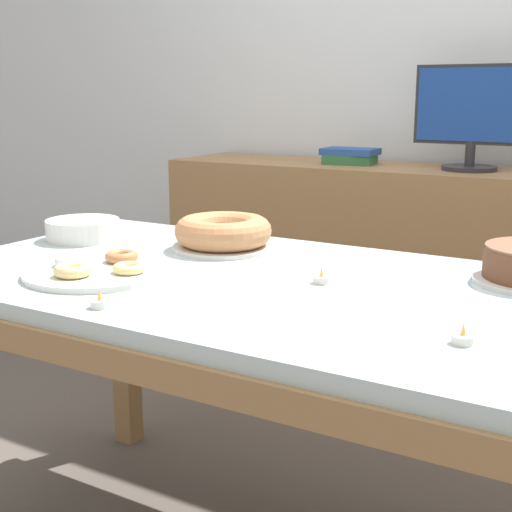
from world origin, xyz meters
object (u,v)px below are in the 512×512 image
Objects in this scene: cake_golden_bundt at (223,233)px; plate_stack at (83,230)px; pastry_platter at (96,270)px; tealight_near_front at (100,303)px; computer_monitor at (472,118)px; tealight_centre at (463,338)px; tealight_left_edge at (322,279)px; book_stack at (350,156)px.

cake_golden_bundt is 0.43m from plate_stack.
tealight_near_front is (0.19, -0.19, -0.00)m from pastry_platter.
computer_monitor is 10.60× the size of tealight_centre.
cake_golden_bundt is 0.58m from tealight_near_front.
computer_monitor is 1.56m from tealight_centre.
computer_monitor is 2.02× the size of plate_stack.
tealight_left_edge is 0.49m from tealight_near_front.
computer_monitor is at bearing 55.33° from plate_stack.
tealight_near_front is (0.17, -1.64, -0.16)m from book_stack.
book_stack is 1.66m from tealight_near_front.
computer_monitor is at bearing 89.92° from tealight_left_edge.
plate_stack reaches higher than pastry_platter.
plate_stack is (-0.42, -0.10, -0.01)m from cake_golden_bundt.
tealight_centre is (1.18, -0.32, -0.02)m from plate_stack.
cake_golden_bundt is 0.42m from tealight_left_edge.
tealight_near_front is (0.50, -0.48, -0.02)m from plate_stack.
computer_monitor reaches higher than plate_stack.
tealight_left_edge is 1.00× the size of tealight_centre.
computer_monitor is 1.29m from tealight_left_edge.
plate_stack is (-0.80, -1.16, -0.30)m from computer_monitor.
cake_golden_bundt is at bearing 151.02° from tealight_centre.
computer_monitor reaches higher than book_stack.
pastry_platter is 8.46× the size of tealight_left_edge.
plate_stack is at bearing 164.68° from tealight_centre.
tealight_centre is at bearing -15.32° from plate_stack.
pastry_platter is at bearing 177.61° from tealight_centre.
cake_golden_bundt reaches higher than tealight_centre.
tealight_near_front is at bearing -81.84° from cake_golden_bundt.
computer_monitor is 1.44m from plate_stack.
tealight_near_front is at bearing -43.54° from plate_stack.
plate_stack is at bearing 173.82° from tealight_left_edge.
book_stack is 1.04× the size of plate_stack.
plate_stack is at bearing 136.46° from tealight_near_front.
computer_monitor is at bearing 104.15° from tealight_centre.
book_stack is 0.80× the size of cake_golden_bundt.
computer_monitor is 1.17m from cake_golden_bundt.
tealight_left_edge is 0.44m from tealight_centre.
book_stack is 1.72m from tealight_centre.
tealight_left_edge is at bearing -69.41° from book_stack.
book_stack is at bearing 89.38° from pastry_platter.
computer_monitor reaches higher than tealight_centre.
computer_monitor is at bearing -0.17° from book_stack.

